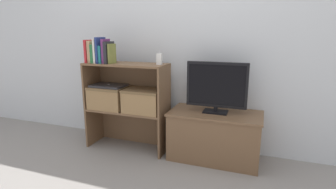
{
  "coord_description": "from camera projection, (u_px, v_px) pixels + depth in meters",
  "views": [
    {
      "loc": [
        0.83,
        -2.13,
        1.18
      ],
      "look_at": [
        0.0,
        0.16,
        0.61
      ],
      "focal_mm": 28.0,
      "sensor_mm": 36.0,
      "label": 1
    }
  ],
  "objects": [
    {
      "name": "book_ivory",
      "position": [
        98.0,
        51.0,
        2.6
      ],
      "size": [
        0.02,
        0.16,
        0.24
      ],
      "color": "silver",
      "rests_on": "bookshelf_upper_tier"
    },
    {
      "name": "tv",
      "position": [
        217.0,
        86.0,
        2.37
      ],
      "size": [
        0.55,
        0.14,
        0.47
      ],
      "color": "black",
      "rests_on": "tv_stand"
    },
    {
      "name": "bookshelf_upper_tier",
      "position": [
        129.0,
        80.0,
        2.68
      ],
      "size": [
        0.84,
        0.32,
        0.47
      ],
      "color": "brown",
      "rests_on": "bookshelf_lower_tier"
    },
    {
      "name": "storage_basket_left",
      "position": [
        109.0,
        96.0,
        2.72
      ],
      "size": [
        0.38,
        0.29,
        0.23
      ],
      "color": "#937047",
      "rests_on": "bookshelf_lower_tier"
    },
    {
      "name": "storage_basket_right",
      "position": [
        144.0,
        99.0,
        2.58
      ],
      "size": [
        0.38,
        0.29,
        0.23
      ],
      "color": "#937047",
      "rests_on": "bookshelf_lower_tier"
    },
    {
      "name": "wall_back",
      "position": [
        178.0,
        31.0,
        2.64
      ],
      "size": [
        10.0,
        0.05,
        2.4
      ],
      "color": "silver",
      "rests_on": "ground_plane"
    },
    {
      "name": "book_navy",
      "position": [
        101.0,
        50.0,
        2.59
      ],
      "size": [
        0.02,
        0.16,
        0.25
      ],
      "color": "navy",
      "rests_on": "bookshelf_upper_tier"
    },
    {
      "name": "tv_stand",
      "position": [
        214.0,
        136.0,
        2.48
      ],
      "size": [
        0.85,
        0.44,
        0.46
      ],
      "color": "brown",
      "rests_on": "ground_plane"
    },
    {
      "name": "laptop",
      "position": [
        109.0,
        86.0,
        2.69
      ],
      "size": [
        0.34,
        0.24,
        0.02
      ],
      "color": "#2D2D33",
      "rests_on": "storage_basket_left"
    },
    {
      "name": "book_plum",
      "position": [
        106.0,
        51.0,
        2.57
      ],
      "size": [
        0.03,
        0.13,
        0.24
      ],
      "color": "#6B2D66",
      "rests_on": "bookshelf_upper_tier"
    },
    {
      "name": "baby_monitor",
      "position": [
        159.0,
        59.0,
        2.45
      ],
      "size": [
        0.05,
        0.04,
        0.14
      ],
      "color": "white",
      "rests_on": "bookshelf_upper_tier"
    },
    {
      "name": "book_olive",
      "position": [
        112.0,
        54.0,
        2.55
      ],
      "size": [
        0.02,
        0.13,
        0.19
      ],
      "color": "olive",
      "rests_on": "bookshelf_upper_tier"
    },
    {
      "name": "bookshelf_lower_tier",
      "position": [
        130.0,
        121.0,
        2.78
      ],
      "size": [
        0.84,
        0.32,
        0.42
      ],
      "color": "brown",
      "rests_on": "ground_plane"
    },
    {
      "name": "ground_plane",
      "position": [
        162.0,
        160.0,
        2.49
      ],
      "size": [
        16.0,
        16.0,
        0.0
      ],
      "primitive_type": "plane",
      "color": "gray"
    },
    {
      "name": "book_crimson",
      "position": [
        89.0,
        51.0,
        2.63
      ],
      "size": [
        0.02,
        0.15,
        0.23
      ],
      "color": "#B22328",
      "rests_on": "bookshelf_upper_tier"
    },
    {
      "name": "book_teal",
      "position": [
        103.0,
        54.0,
        2.59
      ],
      "size": [
        0.03,
        0.14,
        0.17
      ],
      "color": "#1E7075",
      "rests_on": "bookshelf_upper_tier"
    },
    {
      "name": "book_charcoal",
      "position": [
        109.0,
        52.0,
        2.56
      ],
      "size": [
        0.03,
        0.16,
        0.21
      ],
      "color": "#232328",
      "rests_on": "bookshelf_upper_tier"
    },
    {
      "name": "book_forest",
      "position": [
        96.0,
        54.0,
        2.61
      ],
      "size": [
        0.03,
        0.15,
        0.18
      ],
      "color": "#286638",
      "rests_on": "bookshelf_upper_tier"
    },
    {
      "name": "book_tan",
      "position": [
        92.0,
        52.0,
        2.62
      ],
      "size": [
        0.04,
        0.14,
        0.22
      ],
      "color": "tan",
      "rests_on": "bookshelf_upper_tier"
    }
  ]
}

